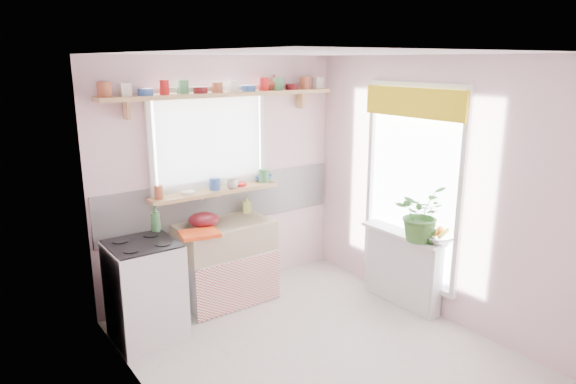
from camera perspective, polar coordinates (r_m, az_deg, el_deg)
room at (r=5.18m, az=3.00°, el=2.41°), size 3.20×3.20×3.20m
sink_unit at (r=5.38m, az=-6.90°, el=-7.70°), size 0.95×0.65×1.11m
cooker at (r=4.81m, az=-15.58°, el=-10.56°), size 0.58×0.58×0.93m
radiator_ledge at (r=5.44m, az=12.59°, el=-8.08°), size 0.22×0.95×0.78m
windowsill at (r=5.31m, az=-8.11°, el=0.03°), size 1.40×0.22×0.04m
pine_shelf at (r=5.22m, az=-6.96°, el=10.72°), size 2.52×0.24×0.04m
shelf_crockery at (r=5.22m, az=-6.99°, el=11.54°), size 2.47×0.11×0.12m
sill_crockery at (r=5.29m, az=-8.14°, el=0.83°), size 1.35×0.11×0.12m
dish_tray at (r=4.91m, az=-9.80°, el=-4.59°), size 0.41×0.34×0.04m
colander at (r=5.15m, az=-9.33°, el=-3.05°), size 0.38×0.38×0.14m
jade_plant at (r=5.01m, az=14.43°, el=-2.30°), size 0.60×0.55×0.54m
fruit_bowl at (r=5.08m, az=16.40°, el=-4.95°), size 0.35×0.35×0.08m
herb_pot at (r=4.97m, az=15.64°, el=-4.45°), size 0.13×0.09×0.22m
soap_bottle_sink at (r=5.54m, az=-4.61°, el=-1.39°), size 0.11×0.11×0.18m
sill_cup at (r=5.32m, az=-6.19°, el=0.88°), size 0.14×0.14×0.10m
sill_bowl at (r=5.65m, az=-2.85°, el=1.57°), size 0.26×0.26×0.06m
shelf_vase at (r=5.59m, az=-1.55°, el=12.09°), size 0.17×0.17×0.16m
cooker_bottle at (r=4.87m, az=-14.53°, el=-2.86°), size 0.12×0.12×0.25m
fruit at (r=5.07m, az=16.43°, el=-4.27°), size 0.20×0.14×0.10m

